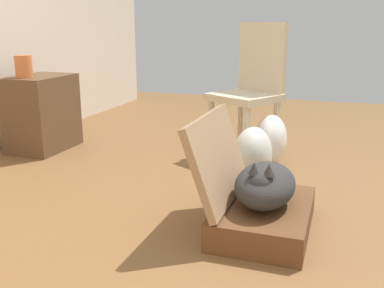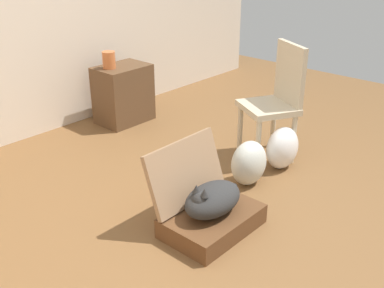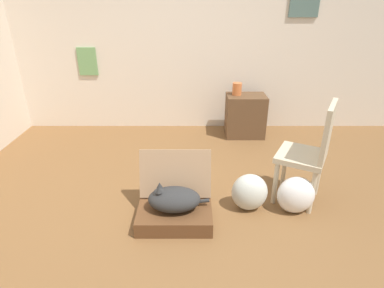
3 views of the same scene
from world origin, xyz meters
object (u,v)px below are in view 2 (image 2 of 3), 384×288
at_px(vase_tall, 109,60).
at_px(suitcase_base, 212,221).
at_px(side_table, 123,94).
at_px(chair, 276,99).
at_px(plastic_bag_white, 249,163).
at_px(plastic_bag_clear, 282,148).
at_px(cat, 212,199).

bearing_deg(vase_tall, suitcase_base, -111.26).
relative_size(side_table, chair, 0.59).
distance_m(side_table, vase_tall, 0.40).
bearing_deg(plastic_bag_white, plastic_bag_clear, -6.34).
xyz_separation_m(suitcase_base, side_table, (0.88, 1.91, 0.22)).
distance_m(suitcase_base, plastic_bag_white, 0.70).
height_order(suitcase_base, plastic_bag_white, plastic_bag_white).
bearing_deg(plastic_bag_clear, side_table, 96.02).
relative_size(side_table, vase_tall, 3.55).
bearing_deg(plastic_bag_clear, vase_tall, 100.08).
height_order(cat, chair, chair).
xyz_separation_m(suitcase_base, vase_tall, (0.75, 1.93, 0.59)).
height_order(cat, side_table, side_table).
bearing_deg(plastic_bag_white, side_table, 82.77).
height_order(suitcase_base, chair, chair).
distance_m(plastic_bag_white, side_table, 1.74).
bearing_deg(suitcase_base, plastic_bag_white, 16.09).
relative_size(suitcase_base, vase_tall, 3.87).
bearing_deg(side_table, chair, -78.52).
height_order(plastic_bag_clear, side_table, side_table).
distance_m(plastic_bag_clear, chair, 0.41).
bearing_deg(suitcase_base, vase_tall, 68.74).
bearing_deg(suitcase_base, chair, 15.01).
distance_m(suitcase_base, chair, 1.33).
bearing_deg(plastic_bag_white, chair, 13.67).
height_order(side_table, vase_tall, vase_tall).
height_order(cat, vase_tall, vase_tall).
relative_size(plastic_bag_white, plastic_bag_clear, 0.99).
distance_m(cat, plastic_bag_white, 0.70).
relative_size(cat, plastic_bag_clear, 1.47).
xyz_separation_m(plastic_bag_white, side_table, (0.22, 1.72, 0.11)).
xyz_separation_m(cat, chair, (1.21, 0.32, 0.29)).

